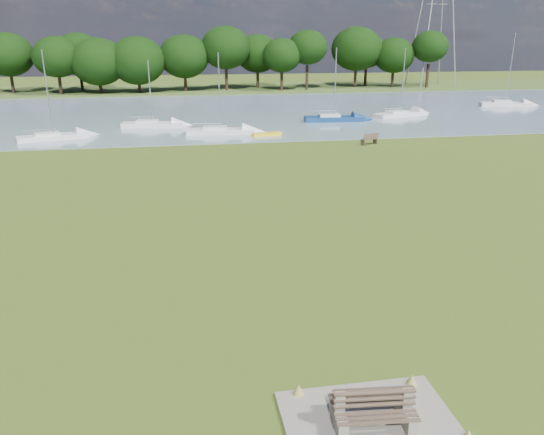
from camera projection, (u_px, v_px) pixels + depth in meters
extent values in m
plane|color=#556223|center=(272.00, 230.00, 25.86)|extent=(220.00, 220.00, 0.00)
cube|color=gray|center=(213.00, 113.00, 64.98)|extent=(220.00, 40.00, 0.10)
cube|color=#4C6626|center=(202.00, 90.00, 92.93)|extent=(220.00, 20.00, 0.40)
cube|color=gray|center=(372.00, 426.00, 12.80)|extent=(4.20, 3.20, 0.10)
cube|color=gray|center=(339.00, 418.00, 12.64)|extent=(0.34, 1.16, 0.48)
cube|color=gray|center=(339.00, 403.00, 12.50)|extent=(0.26, 0.22, 0.60)
cube|color=gray|center=(406.00, 414.00, 12.77)|extent=(0.34, 1.16, 0.48)
cube|color=gray|center=(407.00, 399.00, 12.63)|extent=(0.26, 0.22, 0.60)
cube|color=brown|center=(377.00, 417.00, 12.29)|extent=(1.99, 0.61, 0.04)
cube|color=brown|center=(375.00, 398.00, 12.44)|extent=(1.97, 0.32, 0.48)
cube|color=brown|center=(369.00, 398.00, 12.96)|extent=(1.99, 0.61, 0.04)
cube|color=brown|center=(373.00, 393.00, 12.60)|extent=(1.97, 0.32, 0.48)
cube|color=brown|center=(363.00, 143.00, 45.60)|extent=(0.27, 0.49, 0.50)
cube|color=brown|center=(375.00, 141.00, 46.32)|extent=(0.27, 0.49, 0.50)
cube|color=brown|center=(369.00, 139.00, 45.88)|extent=(1.70, 1.08, 0.05)
cube|color=brown|center=(371.00, 136.00, 45.62)|extent=(1.53, 0.68, 0.49)
cube|color=yellow|center=(267.00, 134.00, 49.90)|extent=(2.92, 1.21, 0.28)
cylinder|color=#9A9A9A|center=(431.00, 3.00, 90.80)|extent=(0.23, 0.23, 28.11)
cylinder|color=#9A9A9A|center=(455.00, 3.00, 91.52)|extent=(0.23, 0.23, 28.11)
cylinder|color=#9A9A9A|center=(420.00, 5.00, 94.95)|extent=(0.23, 0.23, 28.11)
cylinder|color=#9A9A9A|center=(443.00, 5.00, 95.67)|extent=(0.23, 0.23, 28.11)
cylinder|color=black|center=(11.00, 83.00, 83.72)|extent=(0.47, 0.47, 3.35)
ellipsoid|color=black|center=(7.00, 56.00, 82.39)|extent=(8.54, 8.54, 7.26)
cylinder|color=black|center=(58.00, 82.00, 84.81)|extent=(0.47, 0.47, 3.62)
ellipsoid|color=black|center=(54.00, 53.00, 83.37)|extent=(6.64, 6.64, 5.65)
cylinder|color=black|center=(103.00, 80.00, 85.90)|extent=(0.47, 0.47, 3.89)
ellipsoid|color=black|center=(100.00, 49.00, 84.36)|extent=(7.59, 7.59, 6.45)
cylinder|color=black|center=(147.00, 82.00, 87.18)|extent=(0.47, 0.47, 3.07)
ellipsoid|color=black|center=(145.00, 58.00, 85.96)|extent=(8.54, 8.54, 7.26)
cylinder|color=black|center=(190.00, 81.00, 88.27)|extent=(0.47, 0.47, 3.35)
ellipsoid|color=black|center=(189.00, 55.00, 86.94)|extent=(6.64, 6.64, 5.65)
cylinder|color=black|center=(232.00, 79.00, 89.37)|extent=(0.47, 0.47, 3.62)
ellipsoid|color=black|center=(231.00, 52.00, 87.93)|extent=(7.59, 7.59, 6.45)
cylinder|color=black|center=(273.00, 78.00, 90.46)|extent=(0.47, 0.47, 3.89)
ellipsoid|color=black|center=(273.00, 49.00, 88.91)|extent=(8.54, 8.54, 7.26)
cylinder|color=black|center=(312.00, 80.00, 91.73)|extent=(0.47, 0.47, 3.07)
ellipsoid|color=black|center=(313.00, 57.00, 90.51)|extent=(6.64, 6.64, 5.65)
cylinder|color=black|center=(351.00, 78.00, 92.83)|extent=(0.47, 0.47, 3.35)
ellipsoid|color=black|center=(352.00, 54.00, 91.50)|extent=(7.59, 7.59, 6.45)
cylinder|color=black|center=(389.00, 77.00, 93.92)|extent=(0.47, 0.47, 3.62)
ellipsoid|color=black|center=(391.00, 51.00, 92.48)|extent=(8.54, 8.54, 7.26)
cylinder|color=black|center=(426.00, 76.00, 95.02)|extent=(0.47, 0.47, 3.89)
ellipsoid|color=black|center=(429.00, 48.00, 93.47)|extent=(6.64, 6.64, 5.65)
cube|color=navy|center=(334.00, 118.00, 58.24)|extent=(6.58, 2.33, 0.74)
cube|color=silver|center=(329.00, 114.00, 58.06)|extent=(2.37, 1.60, 0.47)
cylinder|color=#A5A8AD|center=(335.00, 83.00, 57.02)|extent=(0.13, 0.13, 7.21)
cube|color=silver|center=(506.00, 103.00, 70.70)|extent=(6.71, 3.58, 0.74)
cube|color=silver|center=(502.00, 100.00, 70.61)|extent=(2.57, 2.01, 0.48)
cylinder|color=#A5A8AD|center=(510.00, 68.00, 69.23)|extent=(0.13, 0.13, 8.72)
cube|color=silver|center=(221.00, 130.00, 50.89)|extent=(6.62, 2.59, 0.63)
cube|color=silver|center=(215.00, 126.00, 50.74)|extent=(2.41, 1.69, 0.40)
cylinder|color=#A5A8AD|center=(219.00, 92.00, 49.70)|extent=(0.11, 0.11, 7.03)
cube|color=silver|center=(53.00, 136.00, 48.08)|extent=(6.34, 3.53, 0.60)
cube|color=silver|center=(47.00, 132.00, 47.75)|extent=(2.45, 1.94, 0.38)
cylinder|color=#A5A8AD|center=(47.00, 93.00, 46.84)|extent=(0.10, 0.10, 7.38)
cube|color=silver|center=(152.00, 124.00, 54.51)|extent=(6.34, 2.48, 0.68)
cube|color=silver|center=(147.00, 120.00, 54.35)|extent=(2.31, 1.62, 0.44)
cylinder|color=#A5A8AD|center=(150.00, 92.00, 53.46)|extent=(0.12, 0.12, 6.16)
cube|color=silver|center=(400.00, 114.00, 61.85)|extent=(6.97, 3.85, 0.62)
cube|color=silver|center=(397.00, 111.00, 61.49)|extent=(2.69, 2.13, 0.40)
cylinder|color=#A5A8AD|center=(403.00, 81.00, 60.64)|extent=(0.11, 0.11, 7.17)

